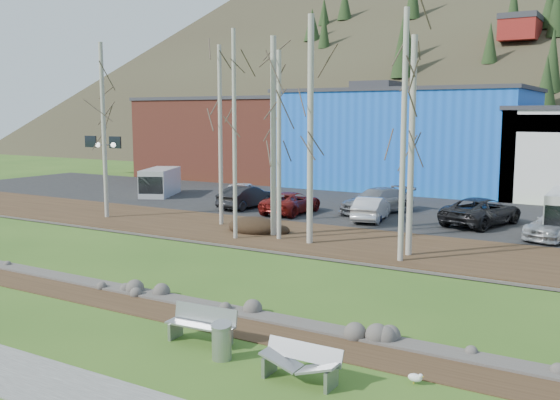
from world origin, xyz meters
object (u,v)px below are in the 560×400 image
Objects in this scene: seagull at (416,378)px; car_5 at (371,209)px; car_1 at (246,197)px; car_6 at (482,211)px; car_2 at (291,203)px; litter_bin at (222,343)px; van_grey at (159,182)px; car_4 at (368,208)px; street_lamp at (106,154)px; car_3 at (377,201)px; car_0 at (243,192)px; bench_intact at (202,324)px; bench_damaged at (301,363)px.

seagull is 21.75m from car_5.
car_1 is 14.73m from car_6.
litter_bin is at bearing 114.17° from car_2.
van_grey is (-12.68, 2.22, 0.34)m from car_2.
car_2 is 1.27× the size of car_4.
street_lamp is at bearing 1.88° from car_2.
car_4 is (0.31, -2.17, -0.12)m from car_3.
car_0 is 1.15× the size of car_4.
car_0 is at bearing 117.68° from bench_intact.
bench_damaged is at bearing 108.63° from car_6.
car_1 is at bearing 21.64° from car_6.
bench_intact is at bearing 112.14° from car_2.
car_5 is (0.45, -0.57, 0.05)m from car_4.
van_grey is at bearing 136.96° from bench_damaged.
car_0 is (-14.90, 22.84, 0.44)m from litter_bin.
car_2 is (3.59, -0.38, -0.07)m from car_1.
seagull is 0.09× the size of car_1.
car_0 is 9.64m from car_3.
litter_bin is 31.91m from street_lamp.
car_1 is at bearing -142.46° from car_3.
car_5 is (20.28, 0.87, -2.50)m from street_lamp.
bench_damaged is 22.67m from car_6.
car_3 reaches higher than car_6.
street_lamp is at bearing 8.15° from car_0.
street_lamp reaches higher than litter_bin.
bench_damaged is 33.85m from street_lamp.
car_3 is (9.61, 0.63, 0.03)m from car_0.
car_2 is 5.31m from car_3.
van_grey is (-17.49, 1.57, 0.36)m from car_4.
bench_intact is 0.42× the size of car_2.
car_5 is at bearing 128.32° from seagull.
car_3 is (4.50, 2.81, 0.10)m from car_2.
litter_bin is 0.22× the size of street_lamp.
car_3 is at bearing -22.47° from van_grey.
car_2 is at bearing 148.40° from car_0.
car_4 is 6.38m from car_6.
car_0 is 0.91× the size of car_2.
bench_intact is at bearing 89.06° from car_5.
car_2 reaches higher than car_4.
car_5 reaches higher than bench_damaged.
car_2 is 1.15× the size of car_5.
van_grey is at bearing 30.83° from street_lamp.
car_6 is at bearing 170.36° from car_0.
litter_bin is at bearing 114.56° from car_0.
van_grey reaches higher than car_4.
car_1 is (-13.37, 21.05, 0.43)m from litter_bin.
car_2 is at bearing 162.97° from car_4.
car_0 is 0.88× the size of van_grey.
street_lamp is at bearing -7.92° from car_5.
car_0 is at bearing 145.13° from seagull.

